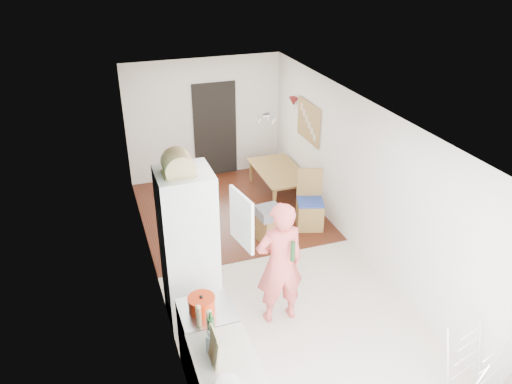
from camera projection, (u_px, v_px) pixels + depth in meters
room_shell at (263, 194)px, 7.23m from camera, size 3.20×7.00×2.50m
floor at (262, 265)px, 7.80m from camera, size 3.20×7.00×0.01m
wood_floor_overlay at (229, 210)px, 9.36m from camera, size 3.20×3.30×0.01m
sage_wall_panel at (178, 255)px, 4.82m from camera, size 0.02×3.00×1.30m
tile_splashback at (195, 348)px, 4.68m from camera, size 0.02×1.90×0.50m
doorway_recess at (215, 130)px, 10.33m from camera, size 0.90×0.04×2.00m
worktop at (225, 361)px, 4.88m from camera, size 0.62×0.92×0.06m
range_cooker at (209, 342)px, 5.71m from camera, size 0.60×0.60×0.88m
cooker_top at (207, 311)px, 5.50m from camera, size 0.60×0.60×0.04m
fridge_housing at (189, 249)px, 6.29m from camera, size 0.66×0.66×2.15m
fridge_door at (242, 220)px, 6.00m from camera, size 0.14×0.56×0.70m
fridge_interior at (211, 212)px, 6.16m from camera, size 0.02×0.52×0.66m
pinboard at (309, 122)px, 9.15m from camera, size 0.03×0.90×0.70m
pinboard_frame at (308, 122)px, 9.14m from camera, size 0.00×0.94×0.74m
wall_sconce at (294, 101)px, 9.59m from camera, size 0.18×0.18×0.16m
person at (280, 253)px, 6.27m from camera, size 0.76×0.50×2.06m
dining_table at (280, 184)px, 9.83m from camera, size 0.73×1.30×0.45m
dining_chair at (310, 201)px, 8.58m from camera, size 0.55×0.55×1.04m
stool at (270, 229)px, 8.30m from camera, size 0.42×0.42×0.47m
grey_drape at (269, 212)px, 8.16m from camera, size 0.42×0.42×0.17m
drying_rack at (476, 370)px, 5.35m from camera, size 0.54×0.51×0.88m
bread_bin at (178, 166)px, 5.70m from camera, size 0.39×0.37×0.20m
red_casserole at (202, 304)px, 5.45m from camera, size 0.37×0.37×0.18m
held_bottle at (293, 251)px, 6.10m from camera, size 0.06×0.06×0.27m
bottle_a at (212, 337)px, 4.93m from camera, size 0.07×0.07×0.29m
bottle_b at (211, 330)px, 5.00m from camera, size 0.07×0.07×0.30m
bottle_c at (210, 343)px, 4.90m from camera, size 0.09×0.09×0.20m
pepper_mill_front at (209, 323)px, 5.14m from camera, size 0.07×0.07×0.23m
pepper_mill_back at (199, 318)px, 5.22m from camera, size 0.07×0.07×0.22m
chopping_boards at (213, 347)px, 4.76m from camera, size 0.11×0.25×0.35m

